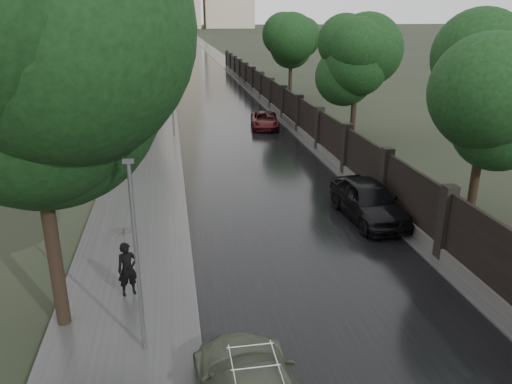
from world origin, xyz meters
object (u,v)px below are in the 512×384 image
at_px(tree_right_a, 487,101).
at_px(tree_right_c, 291,48).
at_px(lamp_post, 137,258).
at_px(car_right_near, 368,200).
at_px(tree_right_b, 357,65).
at_px(traffic_light, 172,103).
at_px(pedestrian_umbrella, 125,241).
at_px(tree_left_far, 119,54).
at_px(tree_left_near, 29,90).
at_px(car_right_far, 265,120).

bearing_deg(tree_right_a, tree_right_c, 90.00).
xyz_separation_m(tree_right_c, lamp_post, (-12.90, -38.50, -2.28)).
bearing_deg(tree_right_c, car_right_near, -97.50).
bearing_deg(tree_right_a, car_right_near, 168.22).
distance_m(tree_right_b, tree_right_c, 18.00).
distance_m(lamp_post, car_right_near, 11.62).
xyz_separation_m(traffic_light, pedestrian_umbrella, (-1.64, -20.80, -0.51)).
height_order(tree_left_far, traffic_light, tree_left_far).
xyz_separation_m(traffic_light, car_right_near, (7.70, -16.14, -1.57)).
xyz_separation_m(tree_left_near, tree_left_far, (-0.40, 27.00, -1.18)).
bearing_deg(tree_right_a, traffic_light, 124.77).
bearing_deg(car_right_near, car_right_far, 89.84).
distance_m(tree_right_a, pedestrian_umbrella, 14.30).
bearing_deg(tree_right_a, tree_left_near, -161.68).
bearing_deg(tree_right_b, car_right_near, -107.32).
distance_m(traffic_light, car_right_far, 7.20).
height_order(tree_right_c, car_right_near, tree_right_c).
bearing_deg(car_right_far, tree_left_near, -105.69).
bearing_deg(tree_right_a, pedestrian_umbrella, -164.20).
height_order(tree_left_near, tree_right_c, tree_left_near).
xyz_separation_m(tree_right_c, car_right_far, (-5.07, -13.18, -4.35)).
relative_size(lamp_post, car_right_near, 1.05).
relative_size(traffic_light, pedestrian_umbrella, 1.54).
bearing_deg(tree_right_b, lamp_post, -122.18).
height_order(tree_right_c, traffic_light, tree_right_c).
height_order(tree_left_far, car_right_far, tree_left_far).
relative_size(tree_right_a, tree_right_b, 1.00).
bearing_deg(lamp_post, tree_left_near, 145.71).
xyz_separation_m(tree_left_far, lamp_post, (2.60, -28.50, -2.57)).
distance_m(tree_left_near, tree_right_b, 24.31).
xyz_separation_m(tree_left_near, tree_right_c, (15.10, 37.00, -1.47)).
distance_m(tree_left_far, tree_right_a, 26.91).
relative_size(tree_right_c, traffic_light, 1.75).
bearing_deg(car_right_far, tree_right_b, -36.39).
bearing_deg(pedestrian_umbrella, tree_left_far, 75.16).
distance_m(traffic_light, pedestrian_umbrella, 20.87).
bearing_deg(tree_right_a, car_right_far, 105.08).
height_order(traffic_light, car_right_far, traffic_light).
height_order(tree_right_a, lamp_post, tree_right_a).
bearing_deg(tree_right_a, tree_right_b, 90.00).
bearing_deg(lamp_post, car_right_far, 72.81).
bearing_deg(tree_right_b, tree_right_c, 90.00).
bearing_deg(car_right_near, tree_left_near, -155.22).
bearing_deg(pedestrian_umbrella, tree_left_near, -163.59).
distance_m(tree_left_far, lamp_post, 28.73).
relative_size(tree_right_a, lamp_post, 1.37).
bearing_deg(car_right_near, tree_right_a, -15.02).
bearing_deg(traffic_light, pedestrian_umbrella, -94.51).
relative_size(tree_left_near, pedestrian_umbrella, 3.53).
height_order(tree_right_a, tree_right_b, same).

